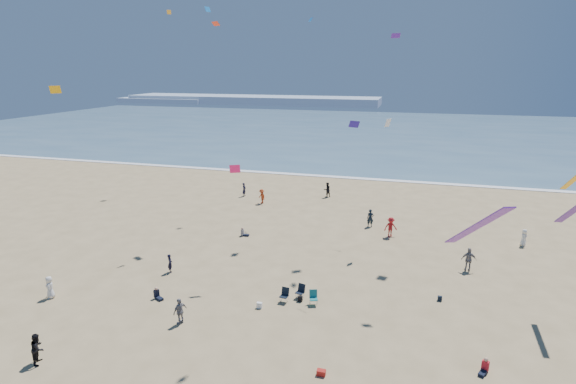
# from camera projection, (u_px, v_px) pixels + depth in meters

# --- Properties ---
(ground) EXTENTS (220.00, 220.00, 0.00)m
(ground) POSITION_uv_depth(u_px,v_px,m) (207.00, 382.00, 22.60)
(ground) COLOR tan
(ground) RESTS_ON ground
(ocean) EXTENTS (220.00, 100.00, 0.06)m
(ocean) POSITION_uv_depth(u_px,v_px,m) (376.00, 131.00, 110.68)
(ocean) COLOR #476B84
(ocean) RESTS_ON ground
(surf_line) EXTENTS (220.00, 1.20, 0.08)m
(surf_line) POSITION_uv_depth(u_px,v_px,m) (344.00, 177.00, 64.31)
(surf_line) COLOR white
(surf_line) RESTS_ON ground
(headland_far) EXTENTS (110.00, 20.00, 3.20)m
(headland_far) POSITION_uv_depth(u_px,v_px,m) (252.00, 100.00, 195.46)
(headland_far) COLOR #7A8EA8
(headland_far) RESTS_ON ground
(headland_near) EXTENTS (40.00, 14.00, 2.00)m
(headland_near) POSITION_uv_depth(u_px,v_px,m) (164.00, 100.00, 201.42)
(headland_near) COLOR #7A8EA8
(headland_near) RESTS_ON ground
(standing_flyers) EXTENTS (33.97, 42.94, 1.88)m
(standing_flyers) POSITION_uv_depth(u_px,v_px,m) (305.00, 241.00, 38.66)
(standing_flyers) COLOR gray
(standing_flyers) RESTS_ON ground
(seated_group) EXTENTS (21.58, 26.43, 0.84)m
(seated_group) POSITION_uv_depth(u_px,v_px,m) (272.00, 339.00, 25.41)
(seated_group) COLOR silver
(seated_group) RESTS_ON ground
(chair_cluster) EXTENTS (2.72, 1.51, 1.00)m
(chair_cluster) POSITION_uv_depth(u_px,v_px,m) (299.00, 295.00, 30.18)
(chair_cluster) COLOR black
(chair_cluster) RESTS_ON ground
(white_tote) EXTENTS (0.35, 0.20, 0.40)m
(white_tote) POSITION_uv_depth(u_px,v_px,m) (259.00, 305.00, 29.49)
(white_tote) COLOR white
(white_tote) RESTS_ON ground
(black_backpack) EXTENTS (0.30, 0.22, 0.38)m
(black_backpack) POSITION_uv_depth(u_px,v_px,m) (300.00, 299.00, 30.34)
(black_backpack) COLOR black
(black_backpack) RESTS_ON ground
(cooler) EXTENTS (0.45, 0.30, 0.30)m
(cooler) POSITION_uv_depth(u_px,v_px,m) (321.00, 373.00, 23.06)
(cooler) COLOR red
(cooler) RESTS_ON ground
(navy_bag) EXTENTS (0.28, 0.18, 0.34)m
(navy_bag) POSITION_uv_depth(u_px,v_px,m) (440.00, 298.00, 30.42)
(navy_bag) COLOR black
(navy_bag) RESTS_ON ground
(kites_aloft) EXTENTS (40.79, 41.98, 27.55)m
(kites_aloft) POSITION_uv_depth(u_px,v_px,m) (413.00, 68.00, 27.38)
(kites_aloft) COLOR #4A2894
(kites_aloft) RESTS_ON ground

